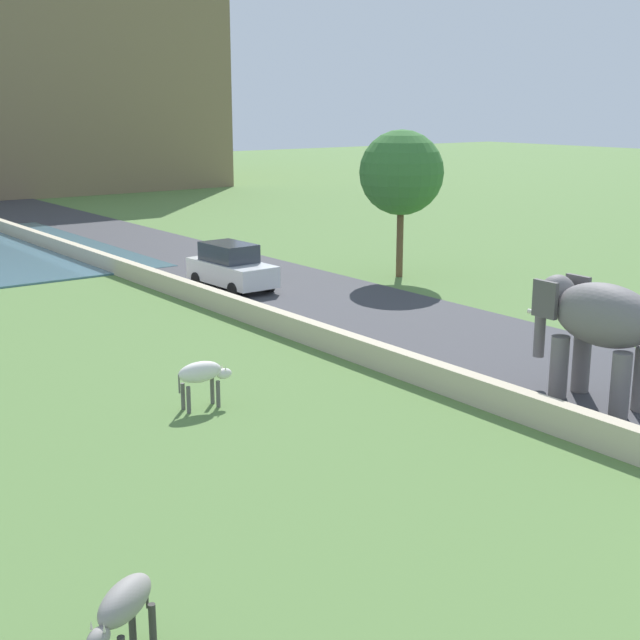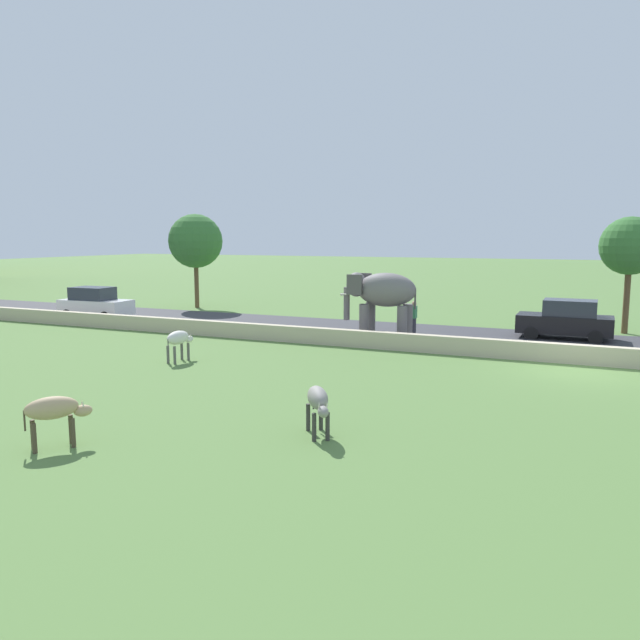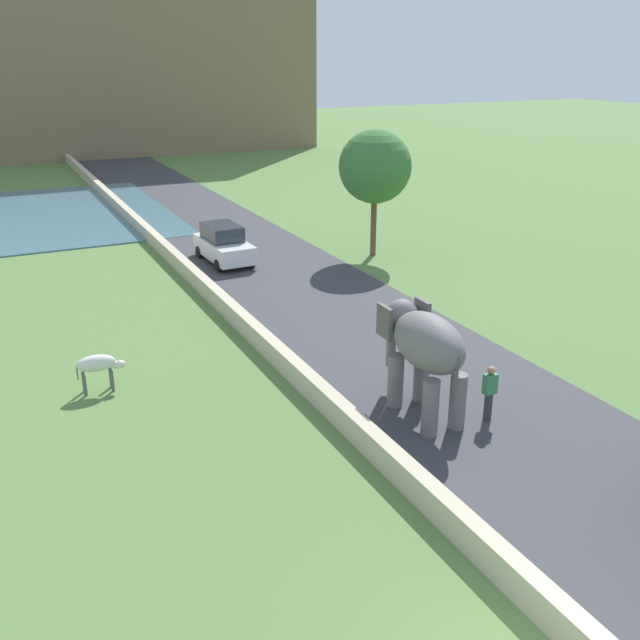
{
  "view_description": "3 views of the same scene",
  "coord_description": "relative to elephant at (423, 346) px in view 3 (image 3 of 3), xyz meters",
  "views": [
    {
      "loc": [
        -13.89,
        -4.08,
        7.07
      ],
      "look_at": [
        -0.4,
        13.98,
        1.5
      ],
      "focal_mm": 49.63,
      "sensor_mm": 36.0,
      "label": 1
    },
    {
      "loc": [
        -22.26,
        0.02,
        4.57
      ],
      "look_at": [
        0.59,
        9.96,
        1.14
      ],
      "focal_mm": 34.05,
      "sensor_mm": 36.0,
      "label": 2
    },
    {
      "loc": [
        -6.59,
        -6.11,
        9.36
      ],
      "look_at": [
        2.42,
        12.42,
        1.51
      ],
      "focal_mm": 39.72,
      "sensor_mm": 36.0,
      "label": 3
    }
  ],
  "objects": [
    {
      "name": "road_surface",
      "position": [
        1.57,
        11.78,
        -2.01
      ],
      "size": [
        7.0,
        120.0,
        0.06
      ],
      "primitive_type": "cube",
      "color": "#38383D",
      "rests_on": "ground"
    },
    {
      "name": "barrier_wall",
      "position": [
        -2.23,
        9.78,
        -1.68
      ],
      "size": [
        0.4,
        110.0,
        0.7
      ],
      "primitive_type": "cube",
      "color": "beige",
      "rests_on": "ground"
    },
    {
      "name": "elephant",
      "position": [
        0.0,
        0.0,
        0.0
      ],
      "size": [
        1.46,
        3.47,
        2.99
      ],
      "color": "slate",
      "rests_on": "ground"
    },
    {
      "name": "person_beside_elephant",
      "position": [
        1.41,
        -1.13,
        -1.16
      ],
      "size": [
        0.36,
        0.22,
        1.63
      ],
      "color": "#33333D",
      "rests_on": "ground"
    },
    {
      "name": "car_white",
      "position": [
        -0.01,
        16.61,
        -1.14
      ],
      "size": [
        1.91,
        4.06,
        1.8
      ],
      "color": "white",
      "rests_on": "ground"
    },
    {
      "name": "cow_white",
      "position": [
        -7.64,
        5.31,
        -1.2
      ],
      "size": [
        1.4,
        0.5,
        1.15
      ],
      "color": "silver",
      "rests_on": "ground"
    },
    {
      "name": "tree_mid",
      "position": [
        6.98,
        14.72,
        2.24
      ],
      "size": [
        3.44,
        3.44,
        6.01
      ],
      "color": "brown",
      "rests_on": "ground"
    }
  ]
}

